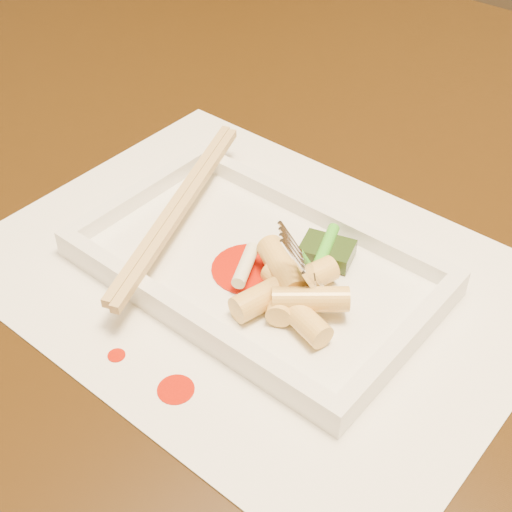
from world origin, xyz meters
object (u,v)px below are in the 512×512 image
Objects in this scene: table at (381,297)px; fork at (359,213)px; chopstick_a at (175,204)px; plate_base at (256,270)px; placemat at (256,275)px.

fork reaches higher than table.
chopstick_a is at bearing -131.65° from table.
chopstick_a reaches higher than plate_base.
chopstick_a is at bearing 180.00° from placemat.
plate_base is at bearing 0.00° from placemat.
fork is (0.15, 0.02, 0.06)m from chopstick_a.
placemat is at bearing -105.76° from table.
placemat is (-0.04, -0.14, 0.10)m from table.
fork is at bearing 6.75° from chopstick_a.
table is at bearing 48.35° from chopstick_a.
plate_base is at bearing -105.76° from table.
table is 0.17m from placemat.
plate_base is 0.11m from fork.
chopstick_a is (-0.12, -0.14, 0.13)m from table.
plate_base is 1.86× the size of fork.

